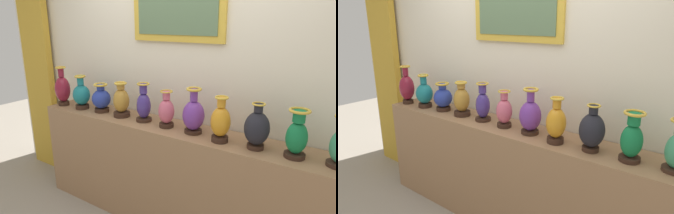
# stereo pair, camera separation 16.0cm
# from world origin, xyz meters

# --- Properties ---
(display_shelf) EXTENTS (2.86, 0.42, 1.00)m
(display_shelf) POSITION_xyz_m (0.00, 0.00, 0.50)
(display_shelf) COLOR #99704C
(display_shelf) RESTS_ON ground_plane
(back_wall) EXTENTS (5.03, 0.14, 3.06)m
(back_wall) POSITION_xyz_m (-0.00, 0.27, 1.54)
(back_wall) COLOR beige
(back_wall) RESTS_ON ground_plane
(curtain_gold) EXTENTS (0.49, 0.08, 2.43)m
(curtain_gold) POSITION_xyz_m (-2.06, 0.15, 1.22)
(curtain_gold) COLOR gold
(curtain_gold) RESTS_ON ground_plane
(vase_burgundy) EXTENTS (0.16, 0.16, 0.42)m
(vase_burgundy) POSITION_xyz_m (-1.32, -0.07, 1.18)
(vase_burgundy) COLOR #382319
(vase_burgundy) RESTS_ON display_shelf
(vase_teal) EXTENTS (0.18, 0.18, 0.35)m
(vase_teal) POSITION_xyz_m (-1.05, -0.05, 1.14)
(vase_teal) COLOR #382319
(vase_teal) RESTS_ON display_shelf
(vase_cobalt) EXTENTS (0.19, 0.19, 0.29)m
(vase_cobalt) POSITION_xyz_m (-0.80, -0.01, 1.13)
(vase_cobalt) COLOR #382319
(vase_cobalt) RESTS_ON display_shelf
(vase_ochre) EXTENTS (0.16, 0.16, 0.34)m
(vase_ochre) POSITION_xyz_m (-0.53, -0.02, 1.15)
(vase_ochre) COLOR #382319
(vase_ochre) RESTS_ON display_shelf
(vase_indigo) EXTENTS (0.15, 0.15, 0.36)m
(vase_indigo) POSITION_xyz_m (-0.26, -0.01, 1.15)
(vase_indigo) COLOR #382319
(vase_indigo) RESTS_ON display_shelf
(vase_rose) EXTENTS (0.14, 0.14, 0.32)m
(vase_rose) POSITION_xyz_m (0.00, -0.03, 1.14)
(vase_rose) COLOR #382319
(vase_rose) RESTS_ON display_shelf
(vase_violet) EXTENTS (0.18, 0.18, 0.38)m
(vase_violet) POSITION_xyz_m (0.26, -0.02, 1.15)
(vase_violet) COLOR #382319
(vase_violet) RESTS_ON display_shelf
(vase_amber) EXTENTS (0.15, 0.15, 0.36)m
(vase_amber) POSITION_xyz_m (0.52, -0.07, 1.15)
(vase_amber) COLOR #382319
(vase_amber) RESTS_ON display_shelf
(vase_onyx) EXTENTS (0.18, 0.18, 0.34)m
(vase_onyx) POSITION_xyz_m (0.79, -0.04, 1.15)
(vase_onyx) COLOR #382319
(vase_onyx) RESTS_ON display_shelf
(vase_emerald) EXTENTS (0.14, 0.14, 0.34)m
(vase_emerald) POSITION_xyz_m (1.06, -0.04, 1.15)
(vase_emerald) COLOR #382319
(vase_emerald) RESTS_ON display_shelf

